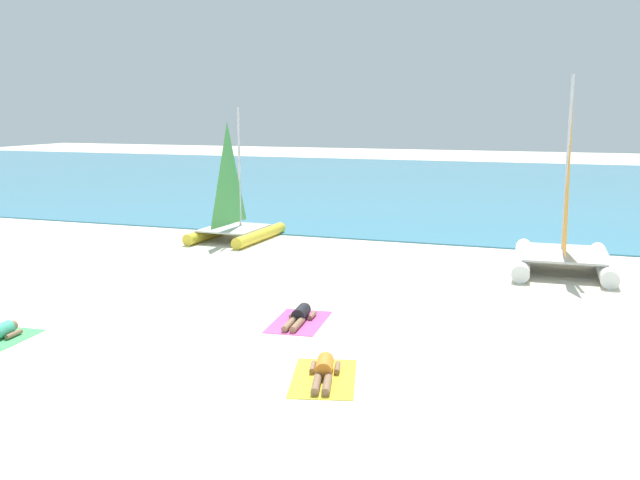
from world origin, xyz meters
TOP-DOWN VIEW (x-y plane):
  - ground_plane at (0.00, 10.00)m, footprint 120.00×120.00m
  - ocean_water at (0.00, 32.10)m, footprint 120.00×40.00m
  - sailboat_yellow at (-5.06, 10.65)m, footprint 2.41×3.67m
  - sailboat_white at (6.12, 9.28)m, footprint 2.93×4.42m
  - towel_middle at (0.72, 1.97)m, footprint 1.29×2.00m
  - sunbather_middle at (0.71, 2.03)m, footprint 0.58×1.57m
  - towel_right at (2.33, -1.02)m, footprint 1.55×2.12m
  - sunbather_right at (2.31, -0.96)m, footprint 0.78×1.55m

SIDE VIEW (x-z plane):
  - ground_plane at x=0.00m, z-range 0.00..0.00m
  - towel_middle at x=0.72m, z-range 0.00..0.01m
  - towel_right at x=2.33m, z-range 0.00..0.01m
  - ocean_water at x=0.00m, z-range 0.00..0.05m
  - sunbather_middle at x=0.71m, z-range -0.02..0.28m
  - sunbather_right at x=2.31m, z-range -0.02..0.28m
  - sailboat_yellow at x=-5.06m, z-range -1.65..3.05m
  - sailboat_white at x=6.12m, z-range -1.97..3.64m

